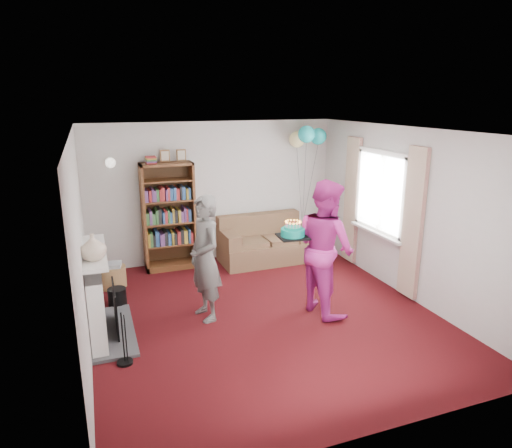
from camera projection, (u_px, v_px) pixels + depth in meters
name	position (u px, v px, depth m)	size (l,w,h in m)	color
ground	(264.00, 315.00, 6.30)	(5.00, 5.00, 0.00)	black
wall_back	(214.00, 192.00, 8.23)	(4.50, 0.02, 2.50)	silver
wall_left	(80.00, 247.00, 5.21)	(0.02, 5.00, 2.50)	silver
wall_right	(407.00, 213.00, 6.71)	(0.02, 5.00, 2.50)	silver
ceiling	(265.00, 130.00, 5.63)	(4.50, 5.00, 0.01)	white
fireplace	(101.00, 297.00, 5.64)	(0.55, 1.80, 1.12)	#3F3F42
window_bay	(380.00, 208.00, 7.25)	(0.14, 2.02, 2.20)	white
wall_sconce	(110.00, 163.00, 7.35)	(0.16, 0.23, 0.16)	gold
bookcase	(168.00, 217.00, 7.84)	(0.88, 0.42, 2.06)	#472B14
sofa	(263.00, 244.00, 8.34)	(1.57, 0.83, 0.83)	brown
wicker_basket	(112.00, 276.00, 7.19)	(0.44, 0.44, 0.39)	olive
person_striped	(205.00, 258.00, 6.01)	(0.62, 0.41, 1.70)	black
person_magenta	(325.00, 247.00, 6.19)	(0.90, 0.70, 1.86)	#B52481
birthday_cake	(293.00, 232.00, 6.06)	(0.38, 0.38, 0.22)	black
balloons	(307.00, 137.00, 8.12)	(0.63, 0.68, 1.79)	#3F3F3F
mantel_vase	(93.00, 247.00, 5.11)	(0.29, 0.29, 0.30)	beige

